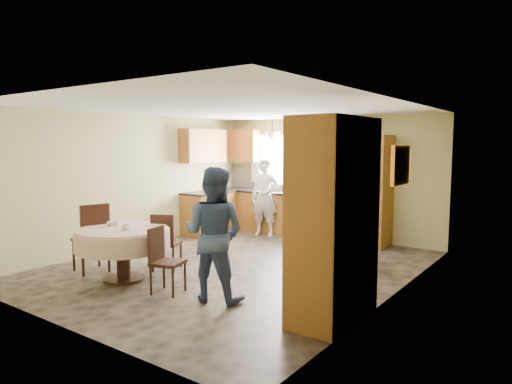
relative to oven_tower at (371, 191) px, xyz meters
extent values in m
cube|color=brown|center=(-1.15, -2.69, -1.06)|extent=(5.00, 6.00, 0.01)
cube|color=white|center=(-1.15, -2.69, 1.44)|extent=(5.00, 6.00, 0.01)
cube|color=tan|center=(-1.15, 0.31, 0.19)|extent=(5.00, 0.02, 2.50)
cube|color=tan|center=(-1.15, -5.69, 0.19)|extent=(5.00, 0.02, 2.50)
cube|color=tan|center=(-3.65, -2.69, 0.19)|extent=(0.02, 6.00, 2.50)
cube|color=tan|center=(1.35, -2.69, 0.19)|extent=(0.02, 6.00, 2.50)
cube|color=white|center=(-2.15, 0.29, 0.54)|extent=(1.40, 0.03, 1.10)
cube|color=white|center=(-2.90, 0.24, 0.59)|extent=(0.22, 0.02, 1.15)
cube|color=white|center=(-1.40, 0.24, 0.59)|extent=(0.22, 0.02, 1.15)
cube|color=#B56A30|center=(-2.00, 0.01, -0.62)|extent=(3.30, 0.60, 0.88)
cube|color=black|center=(-2.00, 0.01, -0.16)|extent=(3.30, 0.64, 0.04)
cube|color=#B56A30|center=(-3.35, -0.89, -0.62)|extent=(0.60, 1.20, 0.88)
cube|color=black|center=(-3.35, -0.89, -0.16)|extent=(0.64, 1.20, 0.04)
cube|color=#C2AC89|center=(-2.00, 0.30, 0.12)|extent=(3.30, 0.02, 0.55)
cube|color=#C27030|center=(-3.20, 0.15, 0.85)|extent=(0.85, 0.33, 0.72)
cube|color=#C27030|center=(-1.00, 0.15, 0.85)|extent=(0.90, 0.33, 0.72)
cube|color=#C27030|center=(-3.48, -0.89, 0.85)|extent=(0.33, 1.20, 0.72)
cube|color=#B56A30|center=(0.00, 0.00, 0.00)|extent=(0.66, 0.62, 2.12)
cube|color=black|center=(0.00, -0.31, 0.19)|extent=(0.56, 0.01, 0.45)
cube|color=black|center=(0.00, -0.31, -0.31)|extent=(0.56, 0.01, 0.45)
cone|color=beige|center=(-2.15, -0.19, 1.06)|extent=(0.36, 0.36, 0.18)
cube|color=#381B0F|center=(0.06, -1.62, -0.63)|extent=(1.22, 0.53, 0.86)
cube|color=black|center=(0.41, -1.63, -0.80)|extent=(0.43, 0.34, 0.53)
cube|color=#B56A30|center=(1.07, -3.80, 0.06)|extent=(0.59, 1.17, 2.24)
cylinder|color=#381B0F|center=(-2.02, -4.22, -0.72)|extent=(0.19, 0.19, 0.69)
cylinder|color=#381B0F|center=(-2.02, -4.22, -1.04)|extent=(0.58, 0.58, 0.04)
cylinder|color=beige|center=(-2.02, -4.22, -0.33)|extent=(1.26, 1.26, 0.05)
cylinder|color=beige|center=(-2.02, -4.22, -0.47)|extent=(1.32, 1.32, 0.27)
cube|color=#381B0F|center=(-2.79, -4.21, -0.57)|extent=(0.56, 0.56, 0.05)
cube|color=#381B0F|center=(-2.59, -4.26, -0.27)|extent=(0.15, 0.44, 0.55)
cylinder|color=#381B0F|center=(-2.99, -4.41, -0.82)|extent=(0.04, 0.04, 0.47)
cylinder|color=#381B0F|center=(-2.60, -4.41, -0.82)|extent=(0.04, 0.04, 0.47)
cylinder|color=#381B0F|center=(-2.99, -4.02, -0.82)|extent=(0.04, 0.04, 0.47)
cylinder|color=#381B0F|center=(-2.60, -4.02, -0.82)|extent=(0.04, 0.04, 0.47)
cube|color=#381B0F|center=(-1.93, -3.47, -0.65)|extent=(0.51, 0.51, 0.05)
cube|color=#381B0F|center=(-1.85, -3.62, -0.40)|extent=(0.35, 0.19, 0.46)
cylinder|color=#381B0F|center=(-2.09, -3.63, -0.86)|extent=(0.03, 0.03, 0.40)
cylinder|color=#381B0F|center=(-1.76, -3.63, -0.86)|extent=(0.03, 0.03, 0.40)
cylinder|color=#381B0F|center=(-2.09, -3.30, -0.86)|extent=(0.03, 0.03, 0.40)
cylinder|color=#381B0F|center=(-1.76, -3.30, -0.86)|extent=(0.03, 0.03, 0.40)
cube|color=#381B0F|center=(-1.08, -4.24, -0.66)|extent=(0.47, 0.47, 0.04)
cube|color=#381B0F|center=(-1.25, -4.29, -0.41)|extent=(0.13, 0.35, 0.45)
cylinder|color=#381B0F|center=(-1.24, -4.40, -0.87)|extent=(0.03, 0.03, 0.39)
cylinder|color=#381B0F|center=(-0.92, -4.40, -0.87)|extent=(0.03, 0.03, 0.39)
cylinder|color=#381B0F|center=(-1.24, -4.08, -0.87)|extent=(0.03, 0.03, 0.39)
cylinder|color=#381B0F|center=(-0.92, -4.08, -0.87)|extent=(0.03, 0.03, 0.39)
cube|color=#EDB745|center=(1.32, -2.37, 0.62)|extent=(0.05, 0.63, 0.52)
cube|color=silver|center=(1.29, -2.37, 0.62)|extent=(0.01, 0.52, 0.41)
imported|color=silver|center=(-0.84, -0.04, 0.02)|extent=(0.65, 0.51, 0.32)
imported|color=silver|center=(-2.20, -0.39, -0.24)|extent=(0.68, 0.53, 1.64)
imported|color=#3A4F7E|center=(-0.42, -4.08, -0.22)|extent=(0.95, 0.82, 1.67)
imported|color=#B2B2B2|center=(-0.29, -1.62, -0.17)|extent=(0.24, 0.24, 0.05)
imported|color=silver|center=(0.40, -1.62, -0.03)|extent=(0.15, 0.15, 0.32)
imported|color=#B2B2B2|center=(-1.87, -4.28, -0.26)|extent=(0.13, 0.13, 0.09)
imported|color=#B2B2B2|center=(-2.33, -4.14, -0.28)|extent=(0.23, 0.23, 0.06)
camera|label=1|loc=(3.26, -8.29, 0.89)|focal=32.00mm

